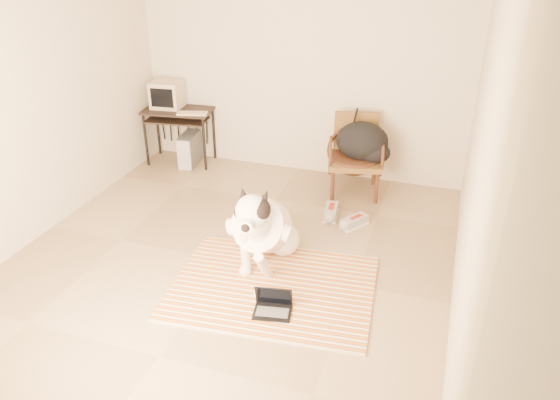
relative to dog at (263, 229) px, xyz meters
The scene contains 16 objects.
floor 0.48m from the dog, 164.83° to the right, with size 4.50×4.50×0.00m, color #927C5A.
wall_back 2.40m from the dog, 98.03° to the left, with size 4.50×4.50×0.00m, color beige.
wall_front 2.55m from the dog, 97.47° to the right, with size 4.50×4.50×0.00m, color beige.
wall_left 2.51m from the dog, behind, with size 4.50×4.50×0.00m, color beige.
wall_right 1.96m from the dog, ahead, with size 4.50×4.50×0.00m, color beige.
rug 0.54m from the dog, 58.28° to the right, with size 1.83×1.47×0.02m.
dog is the anchor object (origin of this frame).
laptop 0.79m from the dog, 63.83° to the right, with size 0.34×0.27×0.21m.
computer_desk 2.64m from the dog, 134.10° to the left, with size 0.91×0.58×0.71m.
crt_monitor 2.84m from the dog, 135.50° to the left, with size 0.40×0.39×0.33m.
desk_keyboard 2.40m from the dog, 131.39° to the left, with size 0.37×0.14×0.02m, color #B9AB91.
pc_tower 2.50m from the dog, 132.31° to the left, with size 0.24×0.46×0.41m.
rattan_chair 1.83m from the dog, 74.66° to the left, with size 0.70×0.69×0.89m.
backpack 1.86m from the dog, 71.73° to the left, with size 0.63×0.49×0.44m.
sneaker_left 1.17m from the dog, 69.93° to the left, with size 0.17×0.34×0.11m.
sneaker_right 1.19m from the dog, 54.25° to the left, with size 0.28×0.33×0.11m.
Camera 1 is at (1.80, -3.90, 2.85)m, focal length 35.00 mm.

